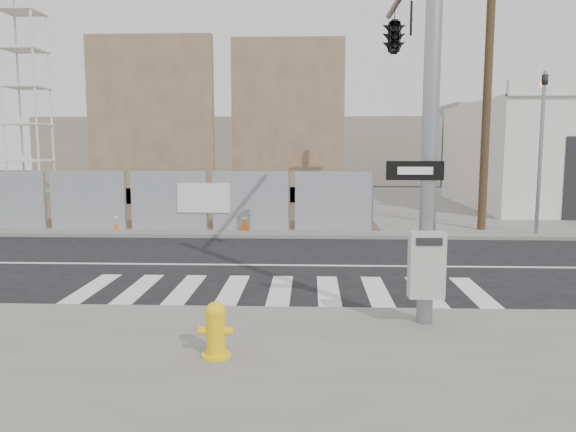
{
  "coord_description": "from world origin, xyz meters",
  "views": [
    {
      "loc": [
        0.61,
        -13.82,
        3.04
      ],
      "look_at": [
        0.11,
        -1.13,
        1.4
      ],
      "focal_mm": 35.0,
      "sensor_mm": 36.0,
      "label": 1
    }
  ],
  "objects_px": {
    "fire_hydrant": "(216,330)",
    "signal_pole": "(404,57)",
    "traffic_cone_c": "(117,220)",
    "crane_tower": "(23,33)",
    "traffic_cone_d": "(245,221)"
  },
  "relations": [
    {
      "from": "fire_hydrant",
      "to": "traffic_cone_d",
      "type": "distance_m",
      "value": 11.52
    },
    {
      "from": "fire_hydrant",
      "to": "traffic_cone_c",
      "type": "height_order",
      "value": "fire_hydrant"
    },
    {
      "from": "fire_hydrant",
      "to": "traffic_cone_c",
      "type": "distance_m",
      "value": 12.71
    },
    {
      "from": "signal_pole",
      "to": "traffic_cone_d",
      "type": "height_order",
      "value": "signal_pole"
    },
    {
      "from": "fire_hydrant",
      "to": "traffic_cone_c",
      "type": "bearing_deg",
      "value": 114.28
    },
    {
      "from": "traffic_cone_c",
      "to": "signal_pole",
      "type": "bearing_deg",
      "value": -39.89
    },
    {
      "from": "signal_pole",
      "to": "traffic_cone_c",
      "type": "relative_size",
      "value": 10.71
    },
    {
      "from": "fire_hydrant",
      "to": "signal_pole",
      "type": "bearing_deg",
      "value": 53.49
    },
    {
      "from": "signal_pole",
      "to": "traffic_cone_d",
      "type": "bearing_deg",
      "value": 120.09
    },
    {
      "from": "crane_tower",
      "to": "traffic_cone_c",
      "type": "bearing_deg",
      "value": -53.04
    },
    {
      "from": "fire_hydrant",
      "to": "traffic_cone_d",
      "type": "relative_size",
      "value": 1.21
    },
    {
      "from": "crane_tower",
      "to": "traffic_cone_c",
      "type": "height_order",
      "value": "crane_tower"
    },
    {
      "from": "fire_hydrant",
      "to": "traffic_cone_d",
      "type": "height_order",
      "value": "fire_hydrant"
    },
    {
      "from": "crane_tower",
      "to": "fire_hydrant",
      "type": "bearing_deg",
      "value": -58.56
    },
    {
      "from": "crane_tower",
      "to": "fire_hydrant",
      "type": "xyz_separation_m",
      "value": [
        14.33,
        -23.43,
        -8.52
      ]
    }
  ]
}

